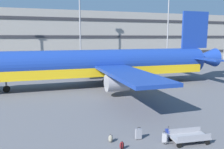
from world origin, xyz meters
name	(u,v)px	position (x,y,z in m)	size (l,w,h in m)	color
ground_plane	(117,88)	(0.00, 0.00, 0.00)	(600.00, 600.00, 0.00)	#5B5B60
terminal_structure	(70,37)	(0.00, 44.38, 7.36)	(172.71, 17.33, 14.71)	gray
airliner	(102,64)	(-1.57, 1.83, 3.26)	(39.80, 32.02, 11.30)	navy
light_mast_center_left	(80,17)	(0.28, 28.53, 12.07)	(1.80, 0.50, 20.79)	gray
light_mast_center_right	(168,21)	(25.69, 28.53, 11.67)	(1.80, 0.50, 20.02)	gray
suitcase_silver	(165,138)	(-2.70, -17.56, 0.39)	(0.34, 0.42, 0.87)	gray
suitcase_navy	(167,134)	(-2.20, -17.02, 0.38)	(0.36, 0.51, 0.94)	navy
suitcase_scuffed	(138,134)	(-4.16, -16.39, 0.41)	(0.44, 0.23, 0.91)	gray
backpack_large	(111,139)	(-6.19, -16.21, 0.25)	(0.40, 0.40, 0.57)	gray
backpack_black	(122,145)	(-5.80, -17.38, 0.25)	(0.32, 0.25, 0.57)	maroon
baggage_cart	(189,137)	(-1.07, -17.99, 0.43)	(3.35, 1.57, 0.82)	gray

